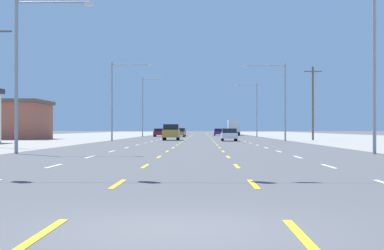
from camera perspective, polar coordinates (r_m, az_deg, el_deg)
name	(u,v)px	position (r m, az deg, el deg)	size (l,w,h in m)	color
ground_plane	(199,140)	(74.76, 0.62, -1.45)	(572.00, 572.00, 0.00)	#4C4C4F
lane_markings	(200,136)	(113.25, 0.73, -1.07)	(10.64, 227.60, 0.01)	white
signal_span_wire	(189,6)	(19.42, -0.26, 11.05)	(25.53, 0.53, 8.95)	brown
sedan_inner_right_nearest	(229,135)	(70.83, 3.49, -0.89)	(1.80, 4.50, 1.46)	white
suv_inner_left_near	(171,132)	(75.40, -1.95, -0.66)	(1.98, 4.90, 1.98)	#B28C33
sedan_inner_left_mid	(180,133)	(106.00, -1.16, -0.71)	(1.80, 4.50, 1.46)	#B28C33
sedan_far_left_midfar	(159,132)	(108.78, -3.09, -0.70)	(1.80, 4.50, 1.46)	maroon
hatchback_inner_left_far	(181,132)	(120.72, -1.01, -0.65)	(1.72, 3.90, 1.54)	red
sedan_inner_right_farther	(218,132)	(122.52, 2.49, -0.66)	(1.80, 4.50, 1.46)	#4C196B
box_truck_far_right_farthest	(234,127)	(126.60, 3.91, -0.16)	(2.40, 7.20, 3.23)	navy
hatchback_far_left_distant_a	(168,132)	(130.45, -2.30, -0.63)	(1.72, 3.90, 1.54)	silver
storefront_left_row_2	(10,120)	(86.05, -16.64, 0.49)	(9.74, 10.91, 5.27)	#A35642
streetlight_left_row_0	(25,62)	(36.12, -15.31, 5.72)	(4.53, 0.26, 8.89)	gray
streetlight_right_row_0	(368,57)	(35.96, 16.14, 6.11)	(3.64, 0.26, 9.52)	gray
streetlight_left_row_1	(117,94)	(72.05, -7.06, 2.85)	(4.89, 0.26, 9.20)	gray
streetlight_right_row_1	(280,95)	(71.93, 8.24, 2.81)	(5.06, 0.26, 9.07)	gray
streetlight_left_row_2	(145,103)	(108.57, -4.46, 2.08)	(3.98, 0.26, 10.51)	gray
streetlight_right_row_2	(254,106)	(108.47, 5.86, 1.80)	(4.18, 0.26, 9.45)	gray
utility_pole_right_row_1	(313,102)	(78.24, 11.24, 2.14)	(2.20, 0.26, 9.25)	brown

